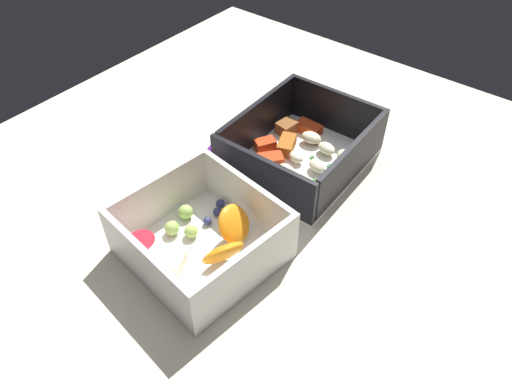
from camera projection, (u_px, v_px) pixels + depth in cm
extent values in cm
cube|color=beige|center=(272.00, 213.00, 57.55)|extent=(80.00, 80.00, 2.00)
cube|color=white|center=(300.00, 162.00, 62.24)|extent=(17.38, 14.78, 0.60)
cube|color=black|center=(263.00, 177.00, 55.21)|extent=(0.98, 14.34, 6.03)
cube|color=black|center=(336.00, 111.00, 64.69)|extent=(0.98, 14.34, 6.03)
cube|color=black|center=(257.00, 122.00, 62.91)|extent=(15.82, 1.02, 6.03)
cube|color=black|center=(351.00, 163.00, 56.98)|extent=(15.82, 1.02, 6.03)
ellipsoid|color=beige|center=(311.00, 138.00, 63.89)|extent=(2.27, 2.97, 1.36)
ellipsoid|color=beige|center=(296.00, 157.00, 61.33)|extent=(1.91, 2.43, 1.09)
ellipsoid|color=beige|center=(303.00, 183.00, 57.56)|extent=(3.18, 3.36, 1.38)
ellipsoid|color=beige|center=(324.00, 147.00, 62.58)|extent=(2.27, 2.84, 1.26)
ellipsoid|color=beige|center=(286.00, 169.00, 59.58)|extent=(1.89, 2.44, 1.11)
ellipsoid|color=beige|center=(279.00, 186.00, 57.39)|extent=(2.37, 2.78, 1.18)
ellipsoid|color=beige|center=(345.00, 157.00, 61.00)|extent=(3.30, 3.28, 1.37)
ellipsoid|color=beige|center=(317.00, 166.00, 59.94)|extent=(2.43, 2.88, 1.23)
cube|color=red|center=(270.00, 160.00, 61.03)|extent=(3.72, 3.57, 1.32)
cube|color=red|center=(265.00, 145.00, 63.05)|extent=(3.07, 2.73, 1.54)
cube|color=#AD5B1E|center=(287.00, 145.00, 63.03)|extent=(4.02, 3.10, 1.58)
cube|color=red|center=(308.00, 128.00, 65.93)|extent=(2.13, 3.56, 1.29)
cube|color=brown|center=(287.00, 127.00, 65.79)|extent=(2.84, 2.44, 1.58)
cube|color=#387A33|center=(284.00, 189.00, 58.06)|extent=(0.60, 0.40, 0.20)
cube|color=#387A33|center=(314.00, 180.00, 59.14)|extent=(0.60, 0.40, 0.20)
cube|color=#387A33|center=(288.00, 177.00, 59.65)|extent=(0.60, 0.40, 0.20)
cube|color=#387A33|center=(312.00, 157.00, 62.32)|extent=(0.60, 0.40, 0.20)
cube|color=#387A33|center=(331.00, 167.00, 61.01)|extent=(0.60, 0.40, 0.20)
cube|color=#387A33|center=(329.00, 166.00, 61.13)|extent=(0.60, 0.40, 0.20)
cube|color=white|center=(203.00, 251.00, 51.70)|extent=(15.53, 16.09, 0.60)
cube|color=white|center=(147.00, 268.00, 46.17)|extent=(2.45, 14.39, 5.78)
cube|color=white|center=(247.00, 199.00, 52.81)|extent=(2.45, 14.39, 5.78)
cube|color=white|center=(160.00, 197.00, 53.06)|extent=(12.56, 2.21, 5.78)
cube|color=white|center=(247.00, 270.00, 45.92)|extent=(12.56, 2.21, 5.78)
ellipsoid|color=orange|center=(223.00, 253.00, 48.10)|extent=(5.50, 5.01, 4.54)
ellipsoid|color=orange|center=(233.00, 223.00, 51.16)|extent=(4.75, 4.25, 4.24)
cube|color=#F4EACC|center=(202.00, 292.00, 46.42)|extent=(4.00, 3.96, 1.93)
cube|color=#F4EACC|center=(170.00, 262.00, 49.19)|extent=(3.21, 3.60, 1.78)
sphere|color=#9ECC60|center=(191.00, 231.00, 52.32)|extent=(1.50, 1.50, 1.50)
sphere|color=#9ECC60|center=(186.00, 212.00, 54.29)|extent=(1.68, 1.68, 1.68)
sphere|color=#9ECC60|center=(172.00, 228.00, 52.59)|extent=(1.62, 1.62, 1.62)
cone|color=red|center=(143.00, 247.00, 50.18)|extent=(2.91, 2.91, 2.33)
sphere|color=navy|center=(220.00, 204.00, 55.63)|extent=(1.08, 1.08, 1.08)
sphere|color=navy|center=(217.00, 212.00, 54.75)|extent=(1.02, 1.02, 1.02)
sphere|color=navy|center=(208.00, 221.00, 53.76)|extent=(0.96, 0.96, 0.96)
cube|color=#51197A|center=(205.00, 167.00, 61.05)|extent=(7.36, 3.88, 1.20)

